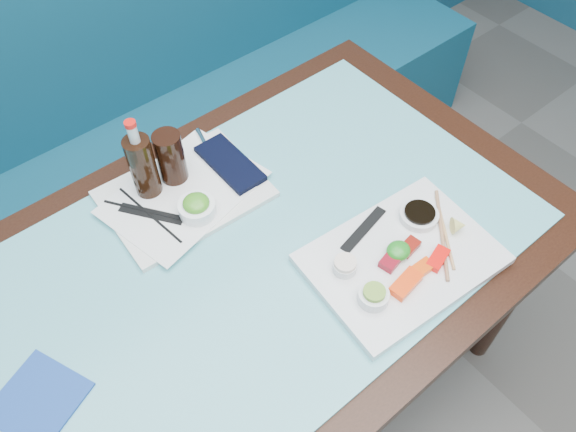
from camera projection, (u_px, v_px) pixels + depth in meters
booth_bench at (116, 157)px, 1.95m from camera, size 3.00×0.56×1.17m
dining_table at (260, 270)px, 1.32m from camera, size 1.40×0.90×0.75m
glass_top at (259, 249)px, 1.26m from camera, size 1.22×0.76×0.01m
sashimi_plate at (402, 259)px, 1.22m from camera, size 0.42×0.32×0.02m
salmon_left at (406, 284)px, 1.16m from camera, size 0.08×0.05×0.02m
salmon_mid at (420, 270)px, 1.18m from camera, size 0.06×0.03×0.02m
salmon_right at (438, 259)px, 1.20m from camera, size 0.07×0.05×0.02m
tuna_left at (392, 260)px, 1.20m from camera, size 0.06×0.04×0.02m
tuna_right at (409, 247)px, 1.22m from camera, size 0.05×0.04×0.02m
seaweed_garnish at (398, 251)px, 1.20m from camera, size 0.07×0.07×0.03m
ramekin_wasabi at (373, 296)px, 1.14m from camera, size 0.07×0.07×0.03m
wasabi_fill at (374, 292)px, 1.12m from camera, size 0.05×0.05×0.01m
ramekin_ginger at (345, 267)px, 1.18m from camera, size 0.06×0.06×0.02m
ginger_fill at (345, 263)px, 1.17m from camera, size 0.05×0.05×0.01m
soy_dish at (419, 215)px, 1.27m from camera, size 0.09×0.09×0.02m
soy_fill at (420, 212)px, 1.26m from camera, size 0.07×0.07×0.01m
lemon_wedge at (459, 226)px, 1.24m from camera, size 0.05×0.05×0.04m
chopstick_sleeve at (364, 229)px, 1.26m from camera, size 0.15×0.05×0.00m
wooden_chopstick_a at (442, 233)px, 1.25m from camera, size 0.17×0.19×0.01m
wooden_chopstick_b at (445, 231)px, 1.25m from camera, size 0.13×0.16×0.01m
serving_tray at (184, 194)px, 1.34m from camera, size 0.38×0.29×0.01m
paper_placemat at (184, 192)px, 1.33m from camera, size 0.40×0.32×0.00m
seaweed_bowl at (197, 209)px, 1.28m from camera, size 0.11×0.11×0.03m
seaweed_salad at (196, 203)px, 1.26m from camera, size 0.07×0.07×0.03m
cola_glass at (170, 157)px, 1.31m from camera, size 0.07×0.07×0.14m
navy_pouch at (230, 164)px, 1.38m from camera, size 0.08×0.19×0.02m
fork at (204, 142)px, 1.43m from camera, size 0.04×0.10×0.01m
black_chopstick_a at (150, 215)px, 1.29m from camera, size 0.03×0.23×0.01m
black_chopstick_b at (153, 213)px, 1.29m from camera, size 0.14×0.21×0.01m
tray_sleeve at (151, 214)px, 1.29m from camera, size 0.11×0.14×0.00m
cola_bottle_body at (144, 169)px, 1.28m from camera, size 0.08×0.08×0.18m
cola_bottle_neck at (133, 134)px, 1.19m from camera, size 0.03×0.03×0.04m
cola_bottle_cap at (130, 124)px, 1.17m from camera, size 0.03×0.03×0.01m
blue_napkin at (38, 400)px, 1.04m from camera, size 0.19×0.19×0.01m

